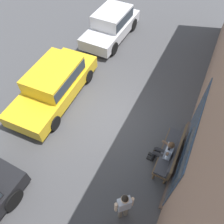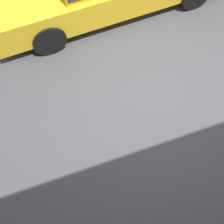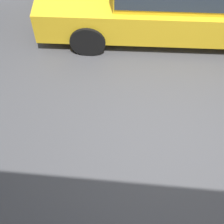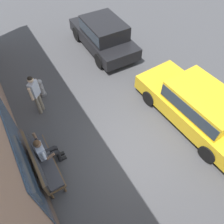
# 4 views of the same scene
# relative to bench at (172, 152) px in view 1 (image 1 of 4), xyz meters

# --- Properties ---
(ground_plane) EXTENTS (60.00, 60.00, 0.00)m
(ground_plane) POSITION_rel_bench_xyz_m (-0.78, -2.90, -0.61)
(ground_plane) COLOR #424244
(building_facade) EXTENTS (18.00, 0.51, 5.99)m
(building_facade) POSITION_rel_bench_xyz_m (-0.77, 0.50, 2.37)
(building_facade) COLOR #93705B
(building_facade) RESTS_ON ground_plane
(bench) EXTENTS (1.99, 0.55, 1.04)m
(bench) POSITION_rel_bench_xyz_m (0.00, 0.00, 0.00)
(bench) COLOR brown
(bench) RESTS_ON ground_plane
(person_on_phone) EXTENTS (0.73, 0.74, 1.38)m
(person_on_phone) POSITION_rel_bench_xyz_m (0.19, -0.23, 0.12)
(person_on_phone) COLOR black
(person_on_phone) RESTS_ON ground_plane
(parked_car_near) EXTENTS (4.21, 1.85, 1.52)m
(parked_car_near) POSITION_rel_bench_xyz_m (-6.02, -5.28, 0.21)
(parked_car_near) COLOR silver
(parked_car_near) RESTS_ON ground_plane
(parked_car_mid) EXTENTS (4.75, 2.09, 1.47)m
(parked_car_mid) POSITION_rel_bench_xyz_m (-0.85, -5.43, 0.18)
(parked_car_mid) COLOR gold
(parked_car_mid) RESTS_ON ground_plane
(pedestrian_standing) EXTENTS (0.41, 0.42, 1.73)m
(pedestrian_standing) POSITION_rel_bench_xyz_m (2.43, -0.73, 0.41)
(pedestrian_standing) COLOR gray
(pedestrian_standing) RESTS_ON ground_plane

